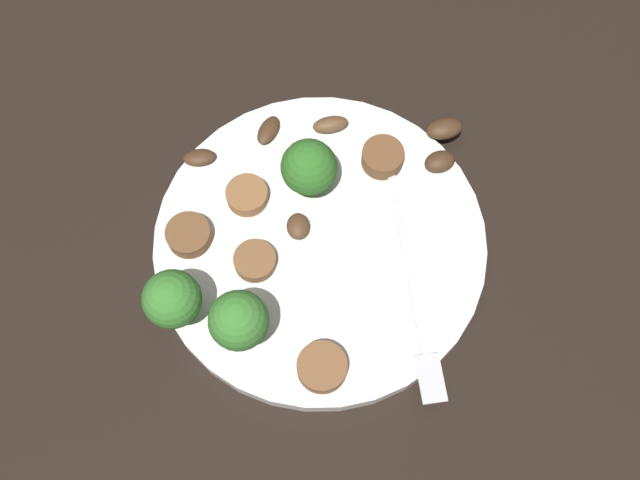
{
  "coord_description": "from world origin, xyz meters",
  "views": [
    {
      "loc": [
        0.22,
        0.02,
        0.56
      ],
      "look_at": [
        0.0,
        0.0,
        0.02
      ],
      "focal_mm": 43.13,
      "sensor_mm": 36.0,
      "label": 1
    }
  ],
  "objects_px": {
    "sausage_slice_1": "(247,195)",
    "plate": "(320,244)",
    "sausage_slice_0": "(189,235)",
    "mushroom_3": "(329,124)",
    "mushroom_4": "(440,161)",
    "sausage_slice_4": "(383,157)",
    "fork": "(415,300)",
    "sausage_slice_2": "(255,261)",
    "broccoli_floret_1": "(172,299)",
    "sausage_slice_3": "(322,367)",
    "mushroom_2": "(445,128)",
    "mushroom_0": "(298,226)",
    "broccoli_floret_2": "(239,321)",
    "mushroom_1": "(199,157)",
    "broccoli_floret_0": "(309,167)",
    "mushroom_5": "(268,130)"
  },
  "relations": [
    {
      "from": "sausage_slice_1",
      "to": "plate",
      "type": "bearing_deg",
      "value": 63.11
    },
    {
      "from": "plate",
      "to": "sausage_slice_0",
      "type": "relative_size",
      "value": 7.48
    },
    {
      "from": "mushroom_3",
      "to": "mushroom_4",
      "type": "height_order",
      "value": "mushroom_4"
    },
    {
      "from": "sausage_slice_4",
      "to": "fork",
      "type": "bearing_deg",
      "value": 15.21
    },
    {
      "from": "mushroom_3",
      "to": "sausage_slice_0",
      "type": "bearing_deg",
      "value": -42.88
    },
    {
      "from": "sausage_slice_2",
      "to": "sausage_slice_4",
      "type": "xyz_separation_m",
      "value": [
        -0.09,
        0.09,
        0.0
      ]
    },
    {
      "from": "plate",
      "to": "broccoli_floret_1",
      "type": "relative_size",
      "value": 4.43
    },
    {
      "from": "sausage_slice_3",
      "to": "sausage_slice_4",
      "type": "distance_m",
      "value": 0.17
    },
    {
      "from": "sausage_slice_2",
      "to": "mushroom_3",
      "type": "bearing_deg",
      "value": 159.32
    },
    {
      "from": "sausage_slice_1",
      "to": "sausage_slice_2",
      "type": "xyz_separation_m",
      "value": [
        0.05,
        0.01,
        -0.0
      ]
    },
    {
      "from": "mushroom_3",
      "to": "sausage_slice_2",
      "type": "bearing_deg",
      "value": -20.68
    },
    {
      "from": "plate",
      "to": "mushroom_2",
      "type": "height_order",
      "value": "mushroom_2"
    },
    {
      "from": "fork",
      "to": "sausage_slice_2",
      "type": "bearing_deg",
      "value": -112.08
    },
    {
      "from": "plate",
      "to": "sausage_slice_3",
      "type": "bearing_deg",
      "value": 5.72
    },
    {
      "from": "plate",
      "to": "fork",
      "type": "height_order",
      "value": "fork"
    },
    {
      "from": "sausage_slice_0",
      "to": "sausage_slice_1",
      "type": "relative_size",
      "value": 1.05
    },
    {
      "from": "sausage_slice_2",
      "to": "fork",
      "type": "bearing_deg",
      "value": 80.79
    },
    {
      "from": "mushroom_3",
      "to": "sausage_slice_4",
      "type": "bearing_deg",
      "value": 58.46
    },
    {
      "from": "sausage_slice_1",
      "to": "mushroom_0",
      "type": "height_order",
      "value": "sausage_slice_1"
    },
    {
      "from": "broccoli_floret_2",
      "to": "sausage_slice_3",
      "type": "relative_size",
      "value": 1.67
    },
    {
      "from": "sausage_slice_1",
      "to": "mushroom_4",
      "type": "distance_m",
      "value": 0.15
    },
    {
      "from": "sausage_slice_3",
      "to": "mushroom_2",
      "type": "relative_size",
      "value": 1.21
    },
    {
      "from": "plate",
      "to": "mushroom_1",
      "type": "height_order",
      "value": "mushroom_1"
    },
    {
      "from": "broccoli_floret_0",
      "to": "mushroom_0",
      "type": "relative_size",
      "value": 2.39
    },
    {
      "from": "sausage_slice_3",
      "to": "mushroom_0",
      "type": "xyz_separation_m",
      "value": [
        -0.11,
        -0.03,
        -0.0
      ]
    },
    {
      "from": "fork",
      "to": "sausage_slice_4",
      "type": "relative_size",
      "value": 5.38
    },
    {
      "from": "sausage_slice_0",
      "to": "mushroom_0",
      "type": "bearing_deg",
      "value": 100.25
    },
    {
      "from": "sausage_slice_0",
      "to": "mushroom_5",
      "type": "distance_m",
      "value": 0.11
    },
    {
      "from": "plate",
      "to": "mushroom_3",
      "type": "height_order",
      "value": "mushroom_3"
    },
    {
      "from": "broccoli_floret_2",
      "to": "sausage_slice_0",
      "type": "height_order",
      "value": "broccoli_floret_2"
    },
    {
      "from": "sausage_slice_4",
      "to": "mushroom_2",
      "type": "relative_size",
      "value": 1.11
    },
    {
      "from": "fork",
      "to": "broccoli_floret_0",
      "type": "height_order",
      "value": "broccoli_floret_0"
    },
    {
      "from": "sausage_slice_4",
      "to": "sausage_slice_2",
      "type": "bearing_deg",
      "value": -43.83
    },
    {
      "from": "mushroom_5",
      "to": "plate",
      "type": "bearing_deg",
      "value": 28.82
    },
    {
      "from": "plate",
      "to": "sausage_slice_4",
      "type": "distance_m",
      "value": 0.08
    },
    {
      "from": "sausage_slice_4",
      "to": "mushroom_2",
      "type": "distance_m",
      "value": 0.06
    },
    {
      "from": "sausage_slice_2",
      "to": "sausage_slice_3",
      "type": "relative_size",
      "value": 0.88
    },
    {
      "from": "sausage_slice_2",
      "to": "sausage_slice_4",
      "type": "relative_size",
      "value": 0.96
    },
    {
      "from": "broccoli_floret_2",
      "to": "sausage_slice_4",
      "type": "xyz_separation_m",
      "value": [
        -0.15,
        0.09,
        -0.03
      ]
    },
    {
      "from": "sausage_slice_3",
      "to": "plate",
      "type": "bearing_deg",
      "value": -174.28
    },
    {
      "from": "plate",
      "to": "sausage_slice_0",
      "type": "height_order",
      "value": "sausage_slice_0"
    },
    {
      "from": "mushroom_2",
      "to": "mushroom_3",
      "type": "height_order",
      "value": "mushroom_2"
    },
    {
      "from": "fork",
      "to": "mushroom_4",
      "type": "bearing_deg",
      "value": 160.02
    },
    {
      "from": "mushroom_1",
      "to": "mushroom_5",
      "type": "distance_m",
      "value": 0.06
    },
    {
      "from": "sausage_slice_0",
      "to": "sausage_slice_4",
      "type": "relative_size",
      "value": 1.03
    },
    {
      "from": "mushroom_0",
      "to": "mushroom_1",
      "type": "bearing_deg",
      "value": -122.3
    },
    {
      "from": "broccoli_floret_1",
      "to": "sausage_slice_1",
      "type": "bearing_deg",
      "value": 158.8
    },
    {
      "from": "mushroom_5",
      "to": "broccoli_floret_0",
      "type": "bearing_deg",
      "value": 40.17
    },
    {
      "from": "broccoli_floret_0",
      "to": "mushroom_1",
      "type": "bearing_deg",
      "value": -99.38
    },
    {
      "from": "broccoli_floret_0",
      "to": "broccoli_floret_2",
      "type": "distance_m",
      "value": 0.13
    }
  ]
}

